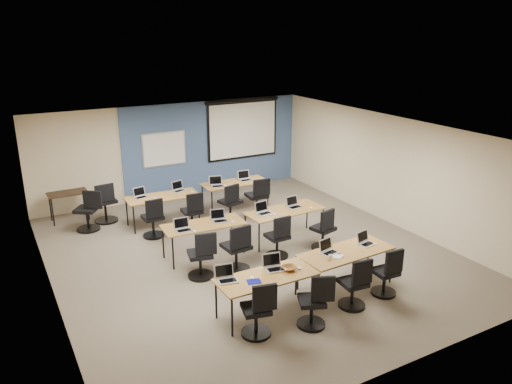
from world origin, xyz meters
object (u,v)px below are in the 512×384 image
training_table_front_left (267,279)px  laptop_6 (263,211)px  training_table_back_right (235,184)px  laptop_11 (245,178)px  training_table_back_left (163,198)px  laptop_4 (183,227)px  task_chair_4 (202,259)px  laptop_7 (294,205)px  laptop_0 (226,277)px  spare_chair_b (89,214)px  laptop_9 (179,188)px  task_chair_8 (153,221)px  task_chair_9 (193,215)px  utility_table (68,196)px  task_chair_6 (278,240)px  task_chair_1 (315,305)px  whiteboard (164,149)px  training_table_mid_left (204,226)px  task_chair_7 (324,233)px  laptop_2 (328,249)px  task_chair_3 (387,276)px  laptop_1 (274,265)px  laptop_8 (140,195)px  task_chair_11 (258,200)px  training_table_front_right (346,253)px  task_chair_5 (237,252)px  projector_screen (243,126)px  task_chair_10 (231,206)px  task_chair_0 (258,314)px  laptop_3 (365,241)px  laptop_5 (219,218)px  spare_chair_a (105,206)px  laptop_10 (217,184)px  task_chair_2 (355,287)px

training_table_front_left → laptop_6: size_ratio=5.13×
training_table_back_right → laptop_11: size_ratio=5.32×
training_table_back_left → laptop_4: laptop_4 is taller
task_chair_4 → laptop_7: (2.71, 0.87, 0.38)m
laptop_0 → laptop_4: bearing=97.3°
spare_chair_b → laptop_9: bearing=29.2°
training_table_back_left → laptop_11: size_ratio=5.29×
laptop_7 → task_chair_8: (-2.91, 1.54, -0.38)m
task_chair_9 → utility_table: size_ratio=1.02×
laptop_7 → task_chair_6: bearing=-143.2°
task_chair_1 → task_chair_9: size_ratio=0.98×
whiteboard → training_table_mid_left: (-0.59, -4.07, -0.77)m
task_chair_7 → laptop_2: bearing=-137.7°
task_chair_3 → laptop_7: bearing=93.4°
laptop_1 → laptop_8: size_ratio=1.08×
task_chair_7 → task_chair_11: task_chair_11 is taller
training_table_back_left → training_table_front_right: bearing=-64.5°
task_chair_5 → laptop_0: bearing=-126.6°
task_chair_3 → task_chair_4: size_ratio=0.96×
whiteboard → projector_screen: bearing=-0.5°
task_chair_10 → task_chair_8: bearing=166.5°
laptop_6 → utility_table: size_ratio=0.35×
laptop_2 → task_chair_11: 4.05m
task_chair_1 → laptop_11: size_ratio=2.85×
task_chair_0 → projector_screen: bearing=77.8°
training_table_back_right → task_chair_4: task_chair_4 is taller
whiteboard → task_chair_5: 5.21m
training_table_mid_left → laptop_0: laptop_0 is taller
task_chair_0 → laptop_3: (2.77, 0.70, 0.39)m
training_table_back_left → laptop_7: 3.31m
task_chair_11 → laptop_11: bearing=89.3°
training_table_back_left → laptop_5: (0.52, -2.20, 0.11)m
laptop_4 → task_chair_1: bearing=-70.2°
task_chair_6 → task_chair_7: bearing=-8.1°
task_chair_3 → laptop_9: size_ratio=2.99×
training_table_back_right → spare_chair_a: (-3.35, 0.65, -0.25)m
task_chair_5 → training_table_mid_left: bearing=101.7°
laptop_9 → laptop_2: bearing=-89.9°
training_table_mid_left → laptop_10: bearing=62.6°
laptop_6 → task_chair_8: 2.62m
whiteboard → task_chair_11: bearing=-57.5°
task_chair_0 → spare_chair_a: 6.25m
laptop_8 → laptop_0: bearing=-102.0°
task_chair_5 → task_chair_6: size_ratio=1.07×
training_table_back_left → task_chair_2: task_chair_2 is taller
laptop_1 → laptop_5: bearing=98.0°
task_chair_4 → task_chair_11: bearing=55.8°
task_chair_1 → utility_table: task_chair_1 is taller
task_chair_8 → laptop_11: same height
task_chair_9 → utility_table: task_chair_9 is taller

